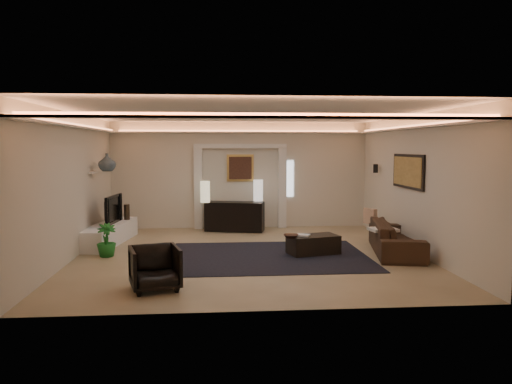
{
  "coord_description": "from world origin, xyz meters",
  "views": [
    {
      "loc": [
        -0.66,
        -9.97,
        2.23
      ],
      "look_at": [
        0.2,
        0.6,
        1.25
      ],
      "focal_mm": 34.45,
      "sensor_mm": 36.0,
      "label": 1
    }
  ],
  "objects": [
    {
      "name": "coffee_table",
      "position": [
        1.34,
        -0.03,
        0.2
      ],
      "size": [
        1.13,
        0.8,
        0.38
      ],
      "primitive_type": "cube",
      "rotation": [
        0.0,
        0.0,
        0.26
      ],
      "color": "black",
      "rests_on": "ground"
    },
    {
      "name": "wall_front",
      "position": [
        0.0,
        -3.5,
        1.45
      ],
      "size": [
        7.0,
        0.0,
        7.0
      ],
      "primitive_type": "plane",
      "rotation": [
        -1.57,
        0.0,
        0.0
      ],
      "color": "beige",
      "rests_on": "ground"
    },
    {
      "name": "painting_canvas",
      "position": [
        0.0,
        3.44,
        1.65
      ],
      "size": [
        0.62,
        0.02,
        0.62
      ],
      "primitive_type": "cube",
      "color": "#4C2D1E",
      "rests_on": "wall_back"
    },
    {
      "name": "daylight_slit",
      "position": [
        1.35,
        3.48,
        1.35
      ],
      "size": [
        0.25,
        0.03,
        1.0
      ],
      "primitive_type": "cube",
      "color": "white",
      "rests_on": "wall_back"
    },
    {
      "name": "figurine",
      "position": [
        -2.85,
        2.14,
        0.64
      ],
      "size": [
        0.14,
        0.14,
        0.38
      ],
      "primitive_type": "cylinder",
      "rotation": [
        0.0,
        0.0,
        0.01
      ],
      "color": "#3A2C1D",
      "rests_on": "media_ledge"
    },
    {
      "name": "wall_back",
      "position": [
        0.0,
        3.5,
        1.45
      ],
      "size": [
        7.0,
        0.0,
        7.0
      ],
      "primitive_type": "plane",
      "rotation": [
        1.57,
        0.0,
        0.0
      ],
      "color": "beige",
      "rests_on": "ground"
    },
    {
      "name": "cove_soffit",
      "position": [
        0.0,
        0.0,
        2.62
      ],
      "size": [
        7.0,
        7.0,
        0.04
      ],
      "primitive_type": "cube",
      "color": "silver",
      "rests_on": "ceiling"
    },
    {
      "name": "plant",
      "position": [
        -2.89,
        0.07,
        0.34
      ],
      "size": [
        0.48,
        0.48,
        0.67
      ],
      "primitive_type": "imported",
      "rotation": [
        0.0,
        0.0,
        0.35
      ],
      "color": "#1B661F",
      "rests_on": "ground"
    },
    {
      "name": "throw_pillow",
      "position": [
        3.06,
        1.56,
        0.55
      ],
      "size": [
        0.26,
        0.38,
        0.37
      ],
      "primitive_type": "cube",
      "rotation": [
        0.0,
        0.0,
        0.43
      ],
      "color": "tan",
      "rests_on": "sofa"
    },
    {
      "name": "pilaster_right",
      "position": [
        1.15,
        3.4,
        1.1
      ],
      "size": [
        0.22,
        0.2,
        2.2
      ],
      "primitive_type": "cube",
      "color": "silver",
      "rests_on": "ground"
    },
    {
      "name": "wall_left",
      "position": [
        -3.5,
        0.0,
        1.45
      ],
      "size": [
        0.0,
        7.0,
        7.0
      ],
      "primitive_type": "plane",
      "rotation": [
        1.57,
        0.0,
        1.57
      ],
      "color": "beige",
      "rests_on": "ground"
    },
    {
      "name": "painting_frame",
      "position": [
        0.0,
        3.47,
        1.65
      ],
      "size": [
        0.74,
        0.04,
        0.74
      ],
      "primitive_type": "cube",
      "color": "tan",
      "rests_on": "wall_back"
    },
    {
      "name": "tv",
      "position": [
        -3.15,
        1.56,
        0.78
      ],
      "size": [
        1.15,
        0.26,
        0.66
      ],
      "primitive_type": "imported",
      "rotation": [
        0.0,
        0.0,
        1.48
      ],
      "color": "black",
      "rests_on": "media_ledge"
    },
    {
      "name": "area_rug",
      "position": [
        0.4,
        -0.2,
        0.01
      ],
      "size": [
        4.0,
        3.0,
        0.01
      ],
      "primitive_type": "cube",
      "color": "black",
      "rests_on": "ground"
    },
    {
      "name": "wall_right",
      "position": [
        3.5,
        0.0,
        1.45
      ],
      "size": [
        0.0,
        7.0,
        7.0
      ],
      "primitive_type": "plane",
      "rotation": [
        1.57,
        0.0,
        -1.57
      ],
      "color": "beige",
      "rests_on": "ground"
    },
    {
      "name": "lamp_left",
      "position": [
        -0.95,
        2.82,
        1.09
      ],
      "size": [
        0.29,
        0.29,
        0.56
      ],
      "primitive_type": "cylinder",
      "rotation": [
        0.0,
        0.0,
        -0.2
      ],
      "color": "beige",
      "rests_on": "console"
    },
    {
      "name": "wall_niche",
      "position": [
        -3.44,
        1.4,
        1.65
      ],
      "size": [
        0.1,
        0.55,
        0.04
      ],
      "primitive_type": "cube",
      "color": "silver",
      "rests_on": "wall_left"
    },
    {
      "name": "art_panel_frame",
      "position": [
        3.47,
        0.3,
        1.7
      ],
      "size": [
        0.04,
        1.64,
        0.74
      ],
      "primitive_type": "cube",
      "color": "black",
      "rests_on": "wall_right"
    },
    {
      "name": "magazine",
      "position": [
        1.11,
        -0.09,
        0.42
      ],
      "size": [
        0.34,
        0.3,
        0.03
      ],
      "primitive_type": "cube",
      "rotation": [
        0.0,
        0.0,
        -0.44
      ],
      "color": "silver",
      "rests_on": "coffee_table"
    },
    {
      "name": "throw_blanket",
      "position": [
        2.73,
        -0.34,
        0.55
      ],
      "size": [
        0.57,
        0.49,
        0.06
      ],
      "primitive_type": "cube",
      "rotation": [
        0.0,
        0.0,
        0.1
      ],
      "color": "beige",
      "rests_on": "sofa"
    },
    {
      "name": "armchair",
      "position": [
        -1.62,
        -2.36,
        0.34
      ],
      "size": [
        0.91,
        0.93,
        0.69
      ],
      "primitive_type": "imported",
      "rotation": [
        0.0,
        0.0,
        0.27
      ],
      "color": "black",
      "rests_on": "ground"
    },
    {
      "name": "bowl",
      "position": [
        0.83,
        -0.31,
        0.45
      ],
      "size": [
        0.36,
        0.36,
        0.07
      ],
      "primitive_type": "imported",
      "rotation": [
        0.0,
        0.0,
        -0.19
      ],
      "color": "#361E12",
      "rests_on": "coffee_table"
    },
    {
      "name": "alcove_header",
      "position": [
        0.0,
        3.4,
        2.25
      ],
      "size": [
        2.52,
        0.2,
        0.12
      ],
      "primitive_type": "cube",
      "color": "silver",
      "rests_on": "wall_back"
    },
    {
      "name": "ginger_jar",
      "position": [
        -3.15,
        1.51,
        1.87
      ],
      "size": [
        0.46,
        0.46,
        0.41
      ],
      "primitive_type": "imported",
      "rotation": [
        0.0,
        0.0,
        0.18
      ],
      "color": "slate",
      "rests_on": "wall_niche"
    },
    {
      "name": "lamp_right",
      "position": [
        0.46,
        3.05,
        1.09
      ],
      "size": [
        0.33,
        0.33,
        0.57
      ],
      "primitive_type": "cylinder",
      "rotation": [
        0.0,
        0.0,
        -0.36
      ],
      "color": "beige",
      "rests_on": "console"
    },
    {
      "name": "wall_sconce",
      "position": [
        3.38,
        2.2,
        1.68
      ],
      "size": [
        0.12,
        0.12,
        0.22
      ],
      "primitive_type": "cylinder",
      "color": "black",
      "rests_on": "wall_right"
    },
    {
      "name": "ceiling",
      "position": [
        0.0,
        0.0,
        2.9
      ],
      "size": [
        7.0,
        7.0,
        0.0
      ],
      "primitive_type": "plane",
      "rotation": [
        3.14,
        0.0,
        0.0
      ],
      "color": "white",
      "rests_on": "ground"
    },
    {
      "name": "console",
      "position": [
        -0.19,
        2.84,
        0.4
      ],
      "size": [
        1.6,
        0.83,
        0.77
      ],
      "primitive_type": "cube",
      "rotation": [
        0.0,
        0.0,
        -0.24
      ],
      "color": "black",
      "rests_on": "ground"
    },
    {
      "name": "pilaster_left",
      "position": [
        -1.15,
        3.4,
        1.1
      ],
      "size": [
        0.22,
        0.2,
        2.2
      ],
      "primitive_type": "cube",
      "color": "silver",
      "rests_on": "ground"
    },
    {
      "name": "art_panel_gold",
      "position": [
        3.44,
        0.3,
        1.7
      ],
      "size": [
        0.02,
        1.5,
        0.62
      ],
      "primitive_type": "cube",
      "color": "tan",
      "rests_on": "wall_right"
    },
    {
      "name": "media_ledge",
      "position": [
        -3.15,
        1.48,
        0.23
      ],
      "size": [
        0.95,
        2.49,
        0.45
      ],
      "primitive_type": "cube",
      "rotation": [
        0.0,
        0.0,
        -0.15
      ],
      "color": "white",
      "rests_on": "ground"
    },
    {
      "name": "floor",
      "position": [
        0.0,
        0.0,
        0.0
      ],
      "size": [
        7.0,
        7.0,
        0.0
      ],
      "primitive_type": "plane",
      "color": "tan",
      "rests_on": "ground"
    },
    {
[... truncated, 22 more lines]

